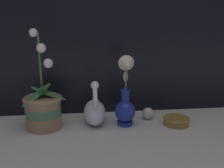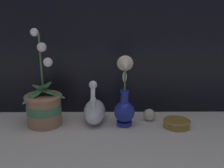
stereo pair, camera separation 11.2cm
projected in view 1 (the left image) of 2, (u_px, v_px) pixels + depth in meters
ground_plane at (110, 134)px, 1.04m from camera, size 2.80×2.80×0.00m
orchid_potted_plant at (43, 108)px, 1.08m from camera, size 0.18×0.20×0.41m
swan_figurine at (95, 111)px, 1.14m from camera, size 0.09×0.20×0.20m
blue_vase at (126, 101)px, 1.10m from camera, size 0.09×0.12×0.30m
glass_sphere at (148, 113)px, 1.19m from camera, size 0.05×0.05×0.05m
amber_dish at (176, 120)px, 1.13m from camera, size 0.11×0.11×0.03m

